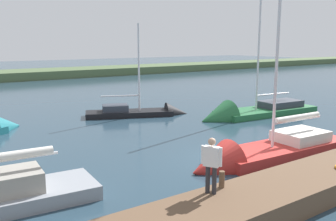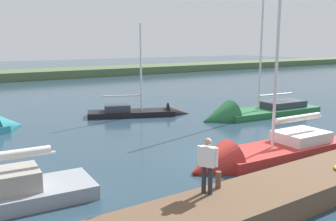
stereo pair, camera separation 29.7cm
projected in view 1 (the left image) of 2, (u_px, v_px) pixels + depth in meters
ground_plane at (228, 160)px, 16.71m from camera, size 200.00×200.00×0.00m
far_shoreline at (8, 80)px, 52.80m from camera, size 180.00×8.00×2.40m
dock_pier at (313, 182)px, 13.15m from camera, size 24.73×2.34×0.76m
mooring_post_far at (222, 179)px, 11.60m from camera, size 0.18×0.18×0.54m
sailboat_behind_pier at (145, 114)px, 27.01m from camera, size 7.57×4.60×7.51m
sailboat_far_right at (260, 156)px, 16.74m from camera, size 9.13×2.69×11.02m
sailboat_mid_channel at (246, 115)px, 26.49m from camera, size 10.13×3.48×12.52m
person_on_dock at (211, 161)px, 11.01m from camera, size 0.42×0.59×1.74m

